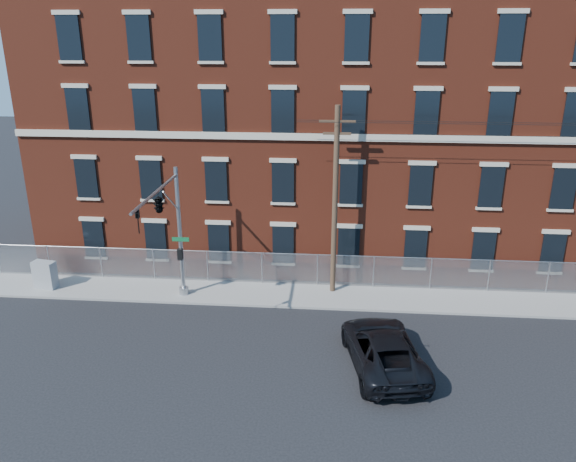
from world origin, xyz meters
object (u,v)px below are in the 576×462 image
(traffic_signal_mast, at_px, (164,214))
(utility_cabinet, at_px, (45,275))
(pickup_truck, at_px, (383,349))
(utility_pole_near, at_px, (335,199))

(traffic_signal_mast, distance_m, utility_cabinet, 9.36)
(pickup_truck, bearing_deg, traffic_signal_mast, -29.63)
(pickup_truck, relative_size, utility_cabinet, 3.94)
(traffic_signal_mast, relative_size, utility_cabinet, 4.60)
(pickup_truck, bearing_deg, utility_cabinet, -28.91)
(utility_pole_near, height_order, utility_cabinet, utility_pole_near)
(utility_pole_near, bearing_deg, traffic_signal_mast, -156.86)
(utility_pole_near, distance_m, pickup_truck, 8.60)
(utility_pole_near, distance_m, utility_cabinet, 16.46)
(traffic_signal_mast, relative_size, pickup_truck, 1.17)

